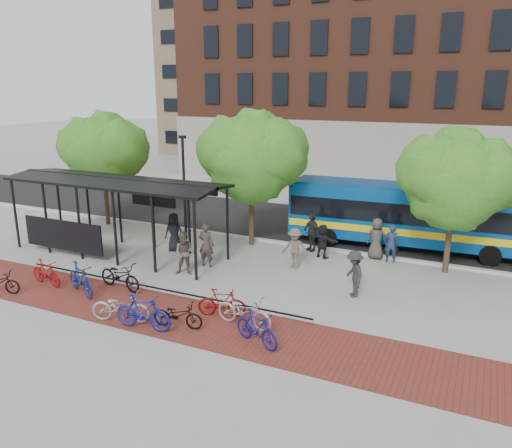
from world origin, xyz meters
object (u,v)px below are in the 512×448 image
at_px(lamp_post_left, 184,182).
at_px(bike_11, 257,328).
at_px(pedestrian_1, 206,245).
at_px(pedestrian_4, 312,232).
at_px(bike_9, 222,303).
at_px(bus_shelter, 113,190).
at_px(pedestrian_8, 185,253).
at_px(bike_4, 120,276).
at_px(pedestrian_7, 391,244).
at_px(bike_8, 178,315).
at_px(bike_6, 121,307).
at_px(pedestrian_5, 323,241).
at_px(pedestrian_6, 377,239).
at_px(bike_3, 81,279).
at_px(pedestrian_0, 174,232).
at_px(tree_a, 104,149).
at_px(bike_10, 244,311).
at_px(pedestrian_9, 354,274).
at_px(bus, 409,213).
at_px(bike_1, 46,273).
at_px(tree_b, 254,154).
at_px(bike_7, 143,312).
at_px(tree_c, 458,177).
at_px(pedestrian_3, 295,248).

bearing_deg(lamp_post_left, bike_11, -47.42).
distance_m(pedestrian_1, pedestrian_4, 5.21).
height_order(lamp_post_left, bike_9, lamp_post_left).
relative_size(bus_shelter, pedestrian_8, 5.83).
xyz_separation_m(bike_4, pedestrian_7, (8.82, 7.45, 0.32)).
bearing_deg(bike_8, bike_6, 91.77).
relative_size(pedestrian_5, pedestrian_6, 0.84).
bearing_deg(bike_3, pedestrian_0, 20.88).
relative_size(tree_a, bike_4, 3.02).
bearing_deg(pedestrian_0, bike_3, -101.13).
bearing_deg(bike_11, bike_6, 117.62).
bearing_deg(bike_10, pedestrian_4, 10.73).
bearing_deg(bus_shelter, pedestrian_9, -1.50).
bearing_deg(bike_4, pedestrian_4, -26.19).
xyz_separation_m(bus, bike_3, (-10.17, -10.86, -1.14)).
height_order(tree_a, bike_1, tree_a).
bearing_deg(bike_1, pedestrian_0, -11.85).
bearing_deg(pedestrian_4, pedestrian_7, 30.82).
xyz_separation_m(bike_3, bike_10, (6.69, 0.25, -0.06)).
bearing_deg(lamp_post_left, bus_shelter, -105.53).
xyz_separation_m(tree_b, bike_7, (0.60, -9.54, -3.87)).
distance_m(bike_7, pedestrian_0, 7.94).
bearing_deg(pedestrian_6, lamp_post_left, 3.45).
distance_m(tree_a, bike_3, 10.67).
bearing_deg(pedestrian_6, pedestrian_5, 24.84).
bearing_deg(bike_1, lamp_post_left, 1.90).
relative_size(tree_c, bike_9, 3.60).
height_order(pedestrian_5, pedestrian_7, pedestrian_7).
distance_m(bus_shelter, bike_7, 8.51).
xyz_separation_m(bike_1, pedestrian_3, (8.12, 5.88, 0.37)).
xyz_separation_m(bike_10, pedestrian_7, (3.14, 8.21, 0.32)).
bearing_deg(pedestrian_8, pedestrian_7, 11.75).
relative_size(bike_10, pedestrian_0, 1.12).
height_order(bike_9, pedestrian_4, pedestrian_4).
distance_m(tree_c, pedestrian_7, 4.02).
height_order(pedestrian_0, pedestrian_5, pedestrian_0).
bearing_deg(tree_c, bus_shelter, -164.94).
bearing_deg(bus_shelter, bike_1, -88.55).
relative_size(bike_1, pedestrian_9, 0.97).
distance_m(pedestrian_1, pedestrian_6, 7.61).
height_order(bike_3, pedestrian_8, pedestrian_8).
height_order(lamp_post_left, bike_8, lamp_post_left).
bearing_deg(bike_4, bike_6, -131.62).
distance_m(bike_1, pedestrian_1, 6.43).
height_order(bike_7, pedestrian_6, pedestrian_6).
height_order(bus_shelter, tree_c, tree_c).
bearing_deg(bus, bike_1, -141.11).
xyz_separation_m(bike_4, pedestrian_0, (-0.73, 4.76, 0.38)).
bearing_deg(bike_1, tree_c, -51.19).
xyz_separation_m(bike_3, pedestrian_5, (6.92, 7.75, 0.18)).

